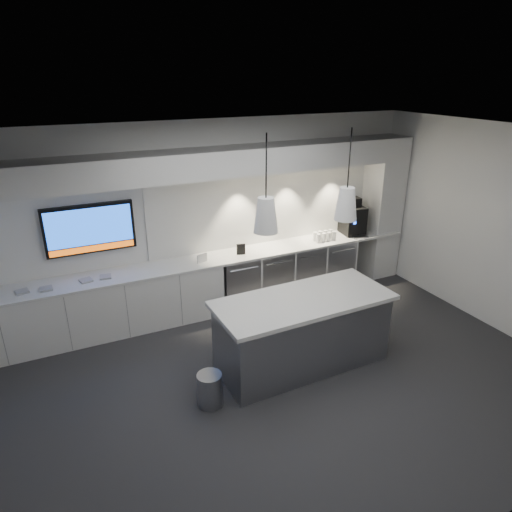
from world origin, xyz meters
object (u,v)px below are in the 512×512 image
island (302,331)px  bin (210,389)px  wall_tv (90,229)px  coffee_machine (353,219)px

island → bin: 1.43m
wall_tv → coffee_machine: size_ratio=1.86×
island → coffee_machine: bearing=40.4°
wall_tv → coffee_machine: wall_tv is taller
island → bin: (-1.38, -0.24, -0.29)m
island → coffee_machine: coffee_machine is taller
wall_tv → coffee_machine: 4.48m
wall_tv → bin: (0.87, -2.45, -1.35)m
bin → coffee_machine: (3.58, 2.21, 0.97)m
island → bin: bearing=-171.4°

